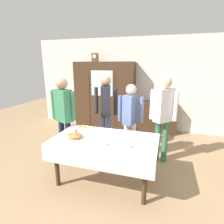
# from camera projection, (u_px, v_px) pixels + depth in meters

# --- Properties ---
(ground_plane) EXTENTS (12.00, 12.00, 0.00)m
(ground_plane) POSITION_uv_depth(u_px,v_px,m) (109.00, 173.00, 3.31)
(ground_plane) COLOR #997A56
(ground_plane) RESTS_ON ground
(back_wall) EXTENTS (6.40, 0.10, 2.70)m
(back_wall) POSITION_uv_depth(u_px,v_px,m) (136.00, 85.00, 5.40)
(back_wall) COLOR silver
(back_wall) RESTS_ON ground
(dining_table) EXTENTS (1.70, 0.98, 0.78)m
(dining_table) POSITION_uv_depth(u_px,v_px,m) (104.00, 146.00, 2.91)
(dining_table) COLOR #3D2819
(dining_table) RESTS_ON ground
(wall_cabinet) EXTENTS (1.81, 0.46, 2.01)m
(wall_cabinet) POSITION_uv_depth(u_px,v_px,m) (105.00, 96.00, 5.47)
(wall_cabinet) COLOR #3D2819
(wall_cabinet) RESTS_ON ground
(mantel_clock) EXTENTS (0.18, 0.11, 0.24)m
(mantel_clock) POSITION_uv_depth(u_px,v_px,m) (95.00, 57.00, 5.25)
(mantel_clock) COLOR brown
(mantel_clock) RESTS_ON wall_cabinet
(bookshelf_low) EXTENTS (1.07, 0.35, 0.88)m
(bookshelf_low) POSITION_uv_depth(u_px,v_px,m) (157.00, 118.00, 5.21)
(bookshelf_low) COLOR #3D2819
(bookshelf_low) RESTS_ON ground
(book_stack) EXTENTS (0.15, 0.22, 0.11)m
(book_stack) POSITION_uv_depth(u_px,v_px,m) (158.00, 101.00, 5.08)
(book_stack) COLOR #99332D
(book_stack) RESTS_ON bookshelf_low
(tea_cup_near_left) EXTENTS (0.13, 0.13, 0.06)m
(tea_cup_near_left) POSITION_uv_depth(u_px,v_px,m) (105.00, 143.00, 2.69)
(tea_cup_near_left) COLOR white
(tea_cup_near_left) RESTS_ON dining_table
(tea_cup_mid_left) EXTENTS (0.13, 0.13, 0.06)m
(tea_cup_mid_left) POSITION_uv_depth(u_px,v_px,m) (96.00, 130.00, 3.22)
(tea_cup_mid_left) COLOR white
(tea_cup_mid_left) RESTS_ON dining_table
(tea_cup_near_right) EXTENTS (0.13, 0.13, 0.06)m
(tea_cup_near_right) POSITION_uv_depth(u_px,v_px,m) (129.00, 146.00, 2.60)
(tea_cup_near_right) COLOR white
(tea_cup_near_right) RESTS_ON dining_table
(tea_cup_front_edge) EXTENTS (0.13, 0.13, 0.06)m
(tea_cup_front_edge) POSITION_uv_depth(u_px,v_px,m) (131.00, 136.00, 2.96)
(tea_cup_front_edge) COLOR white
(tea_cup_front_edge) RESTS_ON dining_table
(bread_basket) EXTENTS (0.24, 0.24, 0.16)m
(bread_basket) POSITION_uv_depth(u_px,v_px,m) (75.00, 136.00, 2.95)
(bread_basket) COLOR #9E7542
(bread_basket) RESTS_ON dining_table
(pastry_plate) EXTENTS (0.28, 0.28, 0.05)m
(pastry_plate) POSITION_uv_depth(u_px,v_px,m) (82.00, 128.00, 3.39)
(pastry_plate) COLOR white
(pastry_plate) RESTS_ON dining_table
(spoon_far_right) EXTENTS (0.12, 0.02, 0.01)m
(spoon_far_right) POSITION_uv_depth(u_px,v_px,m) (118.00, 138.00, 2.95)
(spoon_far_right) COLOR silver
(spoon_far_right) RESTS_ON dining_table
(spoon_mid_left) EXTENTS (0.12, 0.02, 0.01)m
(spoon_mid_left) POSITION_uv_depth(u_px,v_px,m) (146.00, 144.00, 2.72)
(spoon_mid_left) COLOR silver
(spoon_mid_left) RESTS_ON dining_table
(spoon_near_left) EXTENTS (0.12, 0.02, 0.01)m
(spoon_near_left) POSITION_uv_depth(u_px,v_px,m) (88.00, 134.00, 3.11)
(spoon_near_left) COLOR silver
(spoon_near_left) RESTS_ON dining_table
(person_near_right_end) EXTENTS (0.52, 0.40, 1.58)m
(person_near_right_end) POSITION_uv_depth(u_px,v_px,m) (130.00, 115.00, 3.63)
(person_near_right_end) COLOR silver
(person_near_right_end) RESTS_ON ground
(person_behind_table_left) EXTENTS (0.52, 0.40, 1.74)m
(person_behind_table_left) POSITION_uv_depth(u_px,v_px,m) (163.00, 111.00, 3.47)
(person_behind_table_left) COLOR #33704C
(person_behind_table_left) RESTS_ON ground
(person_by_cabinet) EXTENTS (0.52, 0.40, 1.73)m
(person_by_cabinet) POSITION_uv_depth(u_px,v_px,m) (106.00, 106.00, 3.91)
(person_by_cabinet) COLOR slate
(person_by_cabinet) RESTS_ON ground
(person_beside_shelf) EXTENTS (0.52, 0.33, 1.71)m
(person_beside_shelf) POSITION_uv_depth(u_px,v_px,m) (63.00, 111.00, 3.54)
(person_beside_shelf) COLOR #191E38
(person_beside_shelf) RESTS_ON ground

